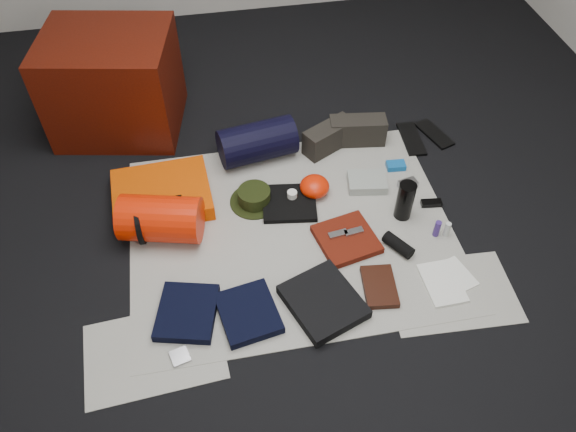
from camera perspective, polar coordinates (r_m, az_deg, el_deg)
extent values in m
cube|color=black|center=(2.83, 0.36, -1.66)|extent=(4.50, 4.50, 0.02)
cube|color=beige|center=(2.82, 0.36, -1.49)|extent=(1.60, 1.30, 0.01)
cube|color=beige|center=(2.51, -13.43, -13.23)|extent=(0.61, 0.44, 0.00)
cube|color=beige|center=(2.71, 16.21, -7.45)|extent=(0.60, 0.43, 0.00)
cube|color=#470F05|center=(3.41, -17.30, 12.74)|extent=(0.79, 0.70, 0.57)
cube|color=#DD4A02|center=(3.00, -12.67, 2.15)|extent=(0.52, 0.43, 0.09)
cylinder|color=red|center=(2.79, -12.80, -0.28)|extent=(0.43, 0.32, 0.23)
cylinder|color=black|center=(2.80, -14.79, -0.65)|extent=(0.02, 0.22, 0.22)
cylinder|color=black|center=(2.78, -10.74, -0.09)|extent=(0.02, 0.22, 0.22)
cylinder|color=black|center=(3.13, -3.15, 7.53)|extent=(0.45, 0.29, 0.22)
cylinder|color=black|center=(2.96, -3.41, 1.51)|extent=(0.32, 0.32, 0.01)
cylinder|color=black|center=(2.93, -3.45, 2.06)|extent=(0.17, 0.17, 0.08)
cube|color=black|center=(3.22, 4.15, 8.00)|extent=(0.32, 0.24, 0.15)
cube|color=black|center=(3.28, 7.06, 8.61)|extent=(0.33, 0.16, 0.16)
cube|color=black|center=(3.39, 12.42, 7.65)|extent=(0.12, 0.29, 0.02)
cube|color=black|center=(3.46, 14.63, 8.08)|extent=(0.18, 0.28, 0.01)
cube|color=black|center=(2.55, -10.22, -9.61)|extent=(0.31, 0.34, 0.04)
cube|color=black|center=(2.52, -4.04, -9.80)|extent=(0.29, 0.32, 0.04)
cube|color=black|center=(2.54, 3.60, -8.68)|extent=(0.39, 0.42, 0.05)
cube|color=black|center=(2.93, 0.14, 1.32)|extent=(0.31, 0.29, 0.03)
cube|color=#591509|center=(2.78, 5.96, -2.35)|extent=(0.32, 0.32, 0.04)
ellipsoid|color=red|center=(2.96, 2.72, 3.02)|extent=(0.21, 0.21, 0.10)
cube|color=gray|center=(3.05, 8.03, 3.42)|extent=(0.22, 0.18, 0.05)
cylinder|color=black|center=(2.87, 11.80, 1.53)|extent=(0.10, 0.10, 0.22)
cylinder|color=black|center=(2.77, 11.14, -2.90)|extent=(0.14, 0.17, 0.06)
cube|color=#A1A1A6|center=(3.08, 12.07, 3.16)|extent=(0.11, 0.08, 0.04)
cube|color=#105AA2|center=(3.18, 10.90, 5.05)|extent=(0.11, 0.07, 0.03)
cylinder|color=navy|center=(2.86, 14.90, -1.25)|extent=(0.04, 0.04, 0.09)
cylinder|color=silver|center=(2.88, 15.85, -1.30)|extent=(0.03, 0.03, 0.08)
cube|color=black|center=(2.63, 9.27, -7.09)|extent=(0.17, 0.24, 0.03)
cube|color=white|center=(2.71, 15.40, -6.57)|extent=(0.17, 0.25, 0.01)
cube|color=white|center=(2.76, 16.59, -5.82)|extent=(0.19, 0.22, 0.01)
cube|color=black|center=(3.02, 14.34, 1.28)|extent=(0.11, 0.06, 0.03)
cube|color=#A1A1A6|center=(2.47, -10.91, -13.84)|extent=(0.09, 0.09, 0.01)
cylinder|color=white|center=(2.93, 0.42, 2.21)|extent=(0.05, 0.05, 0.03)
cube|color=#A1A1A6|center=(2.76, 5.10, -1.83)|extent=(0.10, 0.05, 0.01)
cube|color=#A1A1A6|center=(2.78, 6.70, -1.59)|extent=(0.10, 0.05, 0.01)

